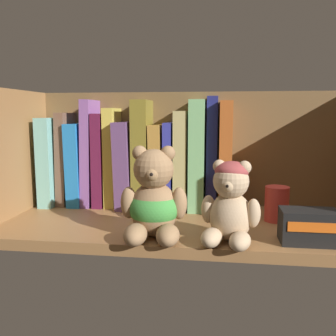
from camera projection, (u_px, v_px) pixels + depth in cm
name	position (u px, v px, depth cm)	size (l,w,h in cm)	color
shelf_board	(181.00, 226.00, 72.94)	(68.69, 29.36, 2.00)	olive
shelf_back_panel	(188.00, 153.00, 86.03)	(71.09, 1.20, 28.02)	brown
shelf_side_panel_left	(12.00, 158.00, 75.74)	(1.60, 31.76, 28.02)	olive
book_0	(56.00, 160.00, 87.61)	(3.20, 14.60, 20.14)	#76BAB2
book_1	(68.00, 158.00, 87.12)	(2.17, 10.88, 21.31)	brown
book_2	(81.00, 164.00, 86.89)	(3.05, 12.52, 18.83)	blue
book_3	(93.00, 153.00, 86.11)	(2.11, 11.75, 24.15)	#84549B
book_4	(103.00, 159.00, 85.99)	(2.23, 11.83, 21.10)	#591737
book_5	(115.00, 157.00, 85.54)	(2.35, 11.23, 22.29)	gold
book_6	(128.00, 163.00, 85.33)	(3.29, 14.95, 19.27)	#624171
book_7	(144.00, 154.00, 84.48)	(3.50, 13.16, 24.03)	olive
book_8	(159.00, 165.00, 84.41)	(2.58, 13.31, 18.65)	#B28036
book_9	(170.00, 165.00, 84.02)	(1.83, 12.73, 19.14)	#2F339A
book_10	(182.00, 159.00, 83.48)	(2.85, 12.90, 21.64)	tan
book_11	(198.00, 154.00, 82.84)	(3.33, 13.73, 24.01)	#79BA78
book_12	(212.00, 153.00, 82.36)	(2.29, 10.27, 24.74)	navy
book_13	(225.00, 155.00, 82.05)	(2.64, 14.96, 23.75)	#AE5421
teddy_bear_larger	(154.00, 202.00, 62.45)	(11.56, 12.13, 15.77)	#93704C
teddy_bear_smaller	(230.00, 204.00, 60.14)	(10.23, 10.58, 13.58)	tan
pillar_candle	(277.00, 204.00, 72.48)	(4.70, 4.70, 6.91)	#C63833
small_product_box	(309.00, 227.00, 60.04)	(9.11, 5.54, 5.56)	black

